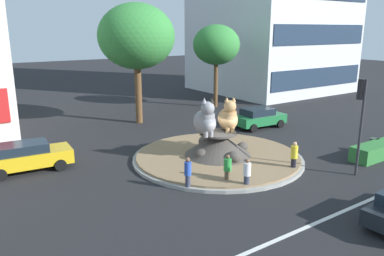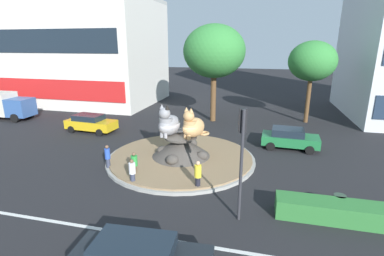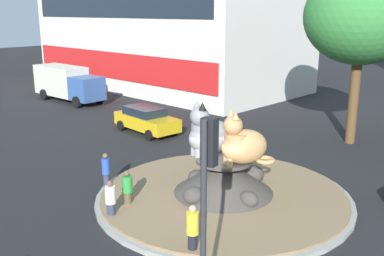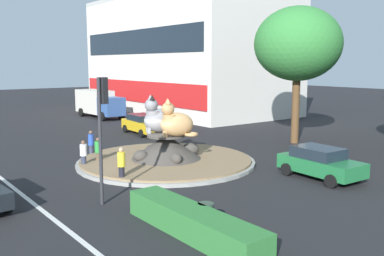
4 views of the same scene
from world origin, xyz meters
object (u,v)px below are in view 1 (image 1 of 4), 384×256
(cat_statue_calico, at_px, (228,118))
(sedan_on_far_lane, at_px, (27,156))
(pedestrian_blue_shirt, at_px, (188,173))
(pedestrian_green_shirt, at_px, (227,169))
(second_tree_near_tower, at_px, (136,37))
(hatchback_near_shophouse, at_px, (259,117))
(pedestrian_yellow_shirt, at_px, (294,156))
(litter_bin, at_px, (374,145))
(traffic_light_mast, at_px, (361,109))
(pedestrian_white_shirt, at_px, (247,174))
(broadleaf_tree_behind_island, at_px, (216,45))
(cat_statue_grey, at_px, (205,121))

(cat_statue_calico, distance_m, sedan_on_far_lane, 11.58)
(pedestrian_blue_shirt, height_order, pedestrian_green_shirt, pedestrian_blue_shirt)
(second_tree_near_tower, bearing_deg, hatchback_near_shophouse, -43.73)
(pedestrian_yellow_shirt, relative_size, litter_bin, 1.91)
(traffic_light_mast, relative_size, pedestrian_white_shirt, 3.27)
(broadleaf_tree_behind_island, bearing_deg, sedan_on_far_lane, -157.05)
(broadleaf_tree_behind_island, relative_size, pedestrian_blue_shirt, 4.83)
(sedan_on_far_lane, bearing_deg, traffic_light_mast, -31.72)
(hatchback_near_shophouse, bearing_deg, sedan_on_far_lane, -177.40)
(cat_statue_calico, height_order, traffic_light_mast, traffic_light_mast)
(traffic_light_mast, bearing_deg, pedestrian_yellow_shirt, 38.40)
(cat_statue_grey, relative_size, pedestrian_blue_shirt, 1.34)
(hatchback_near_shophouse, distance_m, litter_bin, 8.84)
(broadleaf_tree_behind_island, relative_size, second_tree_near_tower, 0.84)
(hatchback_near_shophouse, bearing_deg, cat_statue_calico, -144.69)
(pedestrian_yellow_shirt, xyz_separation_m, sedan_on_far_lane, (-11.89, 8.43, -0.07))
(cat_statue_calico, bearing_deg, pedestrian_green_shirt, -13.39)
(traffic_light_mast, xyz_separation_m, pedestrian_yellow_shirt, (-2.39, 2.09, -2.67))
(litter_bin, bearing_deg, pedestrian_white_shirt, 178.93)
(broadleaf_tree_behind_island, bearing_deg, pedestrian_white_shirt, -123.59)
(pedestrian_blue_shirt, height_order, litter_bin, pedestrian_blue_shirt)
(sedan_on_far_lane, bearing_deg, pedestrian_green_shirt, -39.80)
(cat_statue_calico, bearing_deg, cat_statue_grey, -64.36)
(broadleaf_tree_behind_island, relative_size, pedestrian_white_shirt, 5.12)
(pedestrian_yellow_shirt, relative_size, hatchback_near_shophouse, 0.40)
(traffic_light_mast, height_order, broadleaf_tree_behind_island, broadleaf_tree_behind_island)
(cat_statue_grey, bearing_deg, hatchback_near_shophouse, 133.27)
(cat_statue_calico, relative_size, sedan_on_far_lane, 0.46)
(cat_statue_grey, bearing_deg, pedestrian_blue_shirt, -30.52)
(pedestrian_white_shirt, bearing_deg, litter_bin, -106.50)
(hatchback_near_shophouse, relative_size, litter_bin, 4.74)
(second_tree_near_tower, bearing_deg, litter_bin, -60.59)
(pedestrian_white_shirt, xyz_separation_m, pedestrian_yellow_shirt, (3.70, 0.30, 0.08))
(cat_statue_calico, xyz_separation_m, broadleaf_tree_behind_island, (8.85, 12.60, 3.65))
(cat_statue_calico, bearing_deg, hatchback_near_shophouse, 148.22)
(traffic_light_mast, distance_m, hatchback_near_shophouse, 11.04)
(sedan_on_far_lane, height_order, litter_bin, sedan_on_far_lane)
(pedestrian_green_shirt, bearing_deg, broadleaf_tree_behind_island, -57.82)
(pedestrian_blue_shirt, bearing_deg, broadleaf_tree_behind_island, 102.18)
(hatchback_near_shophouse, xyz_separation_m, litter_bin, (1.62, -8.69, -0.37))
(cat_statue_calico, distance_m, pedestrian_yellow_shirt, 4.54)
(cat_statue_grey, xyz_separation_m, pedestrian_white_shirt, (-0.72, -4.40, -1.67))
(pedestrian_blue_shirt, distance_m, hatchback_near_shophouse, 13.37)
(traffic_light_mast, height_order, pedestrian_green_shirt, traffic_light_mast)
(traffic_light_mast, xyz_separation_m, pedestrian_blue_shirt, (-8.49, 3.33, -2.70))
(cat_statue_grey, xyz_separation_m, sedan_on_far_lane, (-8.92, 4.33, -1.65))
(cat_statue_grey, bearing_deg, pedestrian_green_shirt, -0.72)
(cat_statue_grey, bearing_deg, pedestrian_yellow_shirt, 53.03)
(traffic_light_mast, distance_m, broadleaf_tree_behind_island, 19.63)
(traffic_light_mast, relative_size, litter_bin, 5.71)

